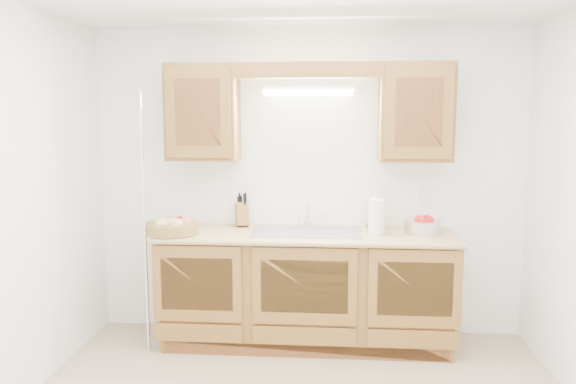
# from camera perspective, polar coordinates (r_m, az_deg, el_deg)

# --- Properties ---
(room) EXTENTS (3.52, 3.50, 2.50)m
(room) POSITION_cam_1_polar(r_m,az_deg,el_deg) (3.14, 0.94, -2.36)
(room) COLOR tan
(room) RESTS_ON ground
(base_cabinets) EXTENTS (2.20, 0.60, 0.86)m
(base_cabinets) POSITION_cam_1_polar(r_m,az_deg,el_deg) (4.50, 1.86, -9.83)
(base_cabinets) COLOR brown
(base_cabinets) RESTS_ON ground
(countertop) EXTENTS (2.30, 0.63, 0.04)m
(countertop) POSITION_cam_1_polar(r_m,az_deg,el_deg) (4.37, 1.87, -4.39)
(countertop) COLOR tan
(countertop) RESTS_ON base_cabinets
(upper_cabinet_left) EXTENTS (0.55, 0.33, 0.75)m
(upper_cabinet_left) POSITION_cam_1_polar(r_m,az_deg,el_deg) (4.54, -8.62, 7.99)
(upper_cabinet_left) COLOR brown
(upper_cabinet_left) RESTS_ON room
(upper_cabinet_right) EXTENTS (0.55, 0.33, 0.75)m
(upper_cabinet_right) POSITION_cam_1_polar(r_m,az_deg,el_deg) (4.47, 12.82, 7.89)
(upper_cabinet_right) COLOR brown
(upper_cabinet_right) RESTS_ON room
(valance) EXTENTS (2.20, 0.05, 0.12)m
(valance) POSITION_cam_1_polar(r_m,az_deg,el_deg) (4.29, 1.95, 12.29)
(valance) COLOR brown
(valance) RESTS_ON room
(fluorescent_fixture) EXTENTS (0.76, 0.08, 0.08)m
(fluorescent_fixture) POSITION_cam_1_polar(r_m,az_deg,el_deg) (4.51, 2.07, 10.26)
(fluorescent_fixture) COLOR white
(fluorescent_fixture) RESTS_ON room
(sink) EXTENTS (0.84, 0.46, 0.36)m
(sink) POSITION_cam_1_polar(r_m,az_deg,el_deg) (4.41, 1.89, -4.99)
(sink) COLOR #9E9EA3
(sink) RESTS_ON countertop
(wire_shelf_pole) EXTENTS (0.03, 0.03, 2.00)m
(wire_shelf_pole) POSITION_cam_1_polar(r_m,az_deg,el_deg) (4.33, -14.37, -3.14)
(wire_shelf_pole) COLOR silver
(wire_shelf_pole) RESTS_ON ground
(outlet_plate) EXTENTS (0.08, 0.01, 0.12)m
(outlet_plate) POSITION_cam_1_polar(r_m,az_deg,el_deg) (4.69, 13.74, -0.43)
(outlet_plate) COLOR white
(outlet_plate) RESTS_ON room
(fruit_basket) EXTENTS (0.42, 0.42, 0.13)m
(fruit_basket) POSITION_cam_1_polar(r_m,az_deg,el_deg) (4.41, -11.73, -3.46)
(fruit_basket) COLOR olive
(fruit_basket) RESTS_ON countertop
(knife_block) EXTENTS (0.14, 0.18, 0.28)m
(knife_block) POSITION_cam_1_polar(r_m,az_deg,el_deg) (4.62, -4.70, -2.21)
(knife_block) COLOR brown
(knife_block) RESTS_ON countertop
(orange_canister) EXTENTS (0.10, 0.10, 0.25)m
(orange_canister) POSITION_cam_1_polar(r_m,az_deg,el_deg) (4.56, 8.80, -2.11)
(orange_canister) COLOR #FF5E0E
(orange_canister) RESTS_ON countertop
(soap_bottle) EXTENTS (0.10, 0.10, 0.17)m
(soap_bottle) POSITION_cam_1_polar(r_m,az_deg,el_deg) (4.63, -4.68, -2.41)
(soap_bottle) COLOR blue
(soap_bottle) RESTS_ON countertop
(sponge) EXTENTS (0.12, 0.09, 0.02)m
(sponge) POSITION_cam_1_polar(r_m,az_deg,el_deg) (4.63, 8.72, -3.43)
(sponge) COLOR #CC333F
(sponge) RESTS_ON countertop
(paper_towel) EXTENTS (0.15, 0.15, 0.32)m
(paper_towel) POSITION_cam_1_polar(r_m,az_deg,el_deg) (4.36, 9.00, -2.49)
(paper_towel) COLOR silver
(paper_towel) RESTS_ON countertop
(apple_bowl) EXTENTS (0.34, 0.34, 0.14)m
(apple_bowl) POSITION_cam_1_polar(r_m,az_deg,el_deg) (4.45, 13.55, -3.33)
(apple_bowl) COLOR silver
(apple_bowl) RESTS_ON countertop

